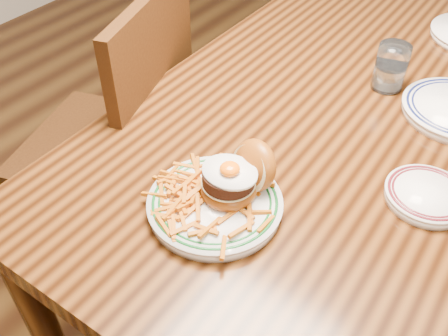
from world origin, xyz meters
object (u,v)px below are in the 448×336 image
Objects in this scene: main_plate at (222,194)px; chair_left at (122,138)px; table at (334,124)px; side_plate at (427,195)px.

chair_left is at bearing 175.72° from main_plate.
chair_left reaches higher than main_plate.
table is 9.93× the size of side_plate.
chair_left is 0.64m from main_plate.
chair_left is at bearing 173.83° from side_plate.
main_plate is 0.40m from side_plate.
main_plate is (0.53, -0.24, 0.26)m from chair_left.
side_plate is (0.29, -0.24, 0.10)m from table.
table is 0.62m from chair_left.
main_plate is at bearing -41.64° from chair_left.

